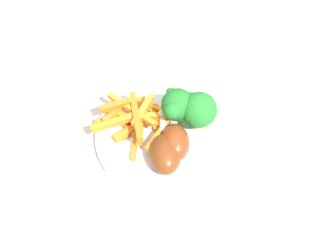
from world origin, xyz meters
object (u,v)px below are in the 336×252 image
object	(u,v)px
chicken_drumstick_far	(175,140)
chicken_drumstick_near	(165,151)
dinner_plate	(168,135)
dining_table	(150,163)
broccoli_floret_middle	(197,109)
carrot_fries_pile	(138,119)
broccoli_floret_front	(178,105)

from	to	relation	value
chicken_drumstick_far	chicken_drumstick_near	bearing A→B (deg)	-40.68
dinner_plate	dining_table	bearing A→B (deg)	-101.96
chicken_drumstick_near	broccoli_floret_middle	bearing A→B (deg)	140.21
broccoli_floret_middle	dining_table	bearing A→B (deg)	-83.70
broccoli_floret_middle	carrot_fries_pile	bearing A→B (deg)	-91.63
broccoli_floret_front	broccoli_floret_middle	world-z (taller)	same
dining_table	chicken_drumstick_near	distance (m)	0.14
chicken_drumstick_far	broccoli_floret_front	bearing A→B (deg)	171.57
chicken_drumstick_near	carrot_fries_pile	bearing A→B (deg)	-148.42
broccoli_floret_middle	broccoli_floret_front	bearing A→B (deg)	-102.86
broccoli_floret_front	chicken_drumstick_far	bearing A→B (deg)	-8.43
broccoli_floret_middle	chicken_drumstick_far	xyz separation A→B (m)	(0.05, -0.04, -0.02)
broccoli_floret_middle	chicken_drumstick_far	distance (m)	0.06
dinner_plate	broccoli_floret_front	distance (m)	0.06
carrot_fries_pile	dinner_plate	bearing A→B (deg)	68.86
broccoli_floret_middle	chicken_drumstick_far	bearing A→B (deg)	-39.41
carrot_fries_pile	chicken_drumstick_far	distance (m)	0.08
broccoli_floret_front	broccoli_floret_middle	xyz separation A→B (m)	(0.01, 0.03, -0.00)
broccoli_floret_front	dining_table	bearing A→B (deg)	-72.92
broccoli_floret_front	carrot_fries_pile	world-z (taller)	broccoli_floret_front
carrot_fries_pile	chicken_drumstick_near	xyz separation A→B (m)	(0.07, 0.04, 0.00)
carrot_fries_pile	broccoli_floret_middle	bearing A→B (deg)	88.37
broccoli_floret_middle	carrot_fries_pile	distance (m)	0.10
dinner_plate	broccoli_floret_middle	distance (m)	0.07
dining_table	chicken_drumstick_far	world-z (taller)	chicken_drumstick_far
chicken_drumstick_near	chicken_drumstick_far	size ratio (longest dim) A/B	1.14
dinner_plate	carrot_fries_pile	xyz separation A→B (m)	(-0.02, -0.05, 0.02)
dining_table	chicken_drumstick_near	bearing A→B (deg)	25.61
broccoli_floret_middle	chicken_drumstick_near	bearing A→B (deg)	-39.79
broccoli_floret_front	carrot_fries_pile	xyz separation A→B (m)	(0.00, -0.07, -0.03)
dinner_plate	chicken_drumstick_near	world-z (taller)	chicken_drumstick_near
dinner_plate	broccoli_floret_middle	world-z (taller)	broccoli_floret_middle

